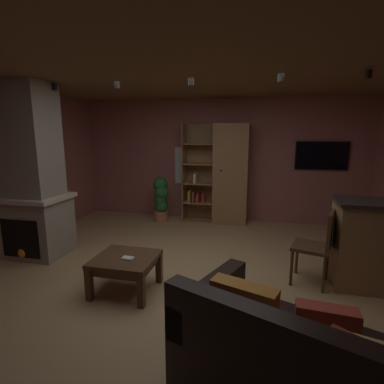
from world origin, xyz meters
name	(u,v)px	position (x,y,z in m)	size (l,w,h in m)	color
floor	(185,281)	(0.00, 0.00, -0.01)	(5.85, 5.70, 0.02)	tan
wall_back	(219,160)	(0.00, 2.88, 1.25)	(5.97, 0.06, 2.51)	#9E5B56
ceiling	(184,67)	(0.00, 0.00, 2.52)	(5.85, 5.70, 0.02)	brown
window_pane_back	(193,166)	(-0.56, 2.85, 1.13)	(0.78, 0.01, 0.78)	white
stone_fireplace	(32,181)	(-2.37, 0.30, 1.13)	(0.94, 0.75, 2.51)	gray
bookshelf_cabinet	(226,175)	(0.19, 2.61, 0.98)	(1.31, 0.41, 2.00)	#997047
leather_couch	(300,366)	(1.18, -1.52, 0.31)	(1.83, 1.47, 0.84)	black
coffee_table	(126,264)	(-0.60, -0.40, 0.33)	(0.69, 0.64, 0.42)	#4C331E
table_book_0	(128,258)	(-0.54, -0.44, 0.43)	(0.13, 0.08, 0.02)	beige
dining_chair	(319,243)	(1.58, 0.28, 0.53)	(0.52, 0.52, 0.92)	#4C331E
potted_floor_plant	(161,198)	(-1.12, 2.35, 0.50)	(0.33, 0.33, 0.94)	#B77051
wall_mounted_tv	(321,156)	(1.98, 2.82, 1.39)	(0.96, 0.06, 0.54)	black
track_light_spot_0	(55,87)	(-1.97, 0.46, 2.44)	(0.07, 0.07, 0.09)	black
track_light_spot_1	(117,85)	(-1.05, 0.50, 2.44)	(0.07, 0.07, 0.09)	black
track_light_spot_2	(191,82)	(-0.03, 0.48, 2.44)	(0.07, 0.07, 0.09)	black
track_light_spot_3	(281,78)	(1.05, 0.46, 2.44)	(0.07, 0.07, 0.09)	black
track_light_spot_4	(369,74)	(1.97, 0.45, 2.44)	(0.07, 0.07, 0.09)	black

